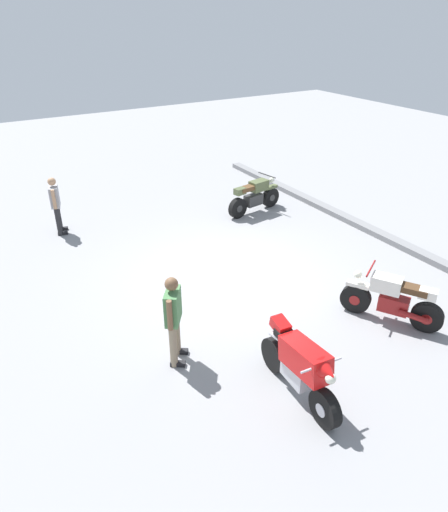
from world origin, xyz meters
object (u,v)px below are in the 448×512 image
motorcycle_cream_vintage (392,300)px  person_in_gray_shirt (56,203)px  motorcycle_olive_vintage (254,197)px  person_in_green_shirt (173,315)px  motorcycle_red_sportbike (300,365)px

motorcycle_cream_vintage → person_in_gray_shirt: size_ratio=1.12×
motorcycle_olive_vintage → person_in_gray_shirt: bearing=154.7°
motorcycle_cream_vintage → person_in_green_shirt: (-1.13, -4.09, 0.46)m
motorcycle_cream_vintage → motorcycle_red_sportbike: motorcycle_red_sportbike is taller
motorcycle_cream_vintage → motorcycle_red_sportbike: (0.63, -2.79, 0.11)m
motorcycle_cream_vintage → person_in_green_shirt: 4.27m
motorcycle_cream_vintage → person_in_gray_shirt: 8.74m
motorcycle_red_sportbike → person_in_green_shirt: bearing=-138.8°
motorcycle_olive_vintage → motorcycle_red_sportbike: size_ratio=1.00×
motorcycle_red_sportbike → motorcycle_olive_vintage: bearing=155.8°
motorcycle_olive_vintage → motorcycle_red_sportbike: (6.57, -3.62, 0.11)m
motorcycle_cream_vintage → motorcycle_red_sportbike: size_ratio=0.90×
motorcycle_olive_vintage → motorcycle_red_sportbike: motorcycle_red_sportbike is taller
motorcycle_cream_vintage → motorcycle_red_sportbike: bearing=72.3°
motorcycle_cream_vintage → motorcycle_olive_vintage: 6.00m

